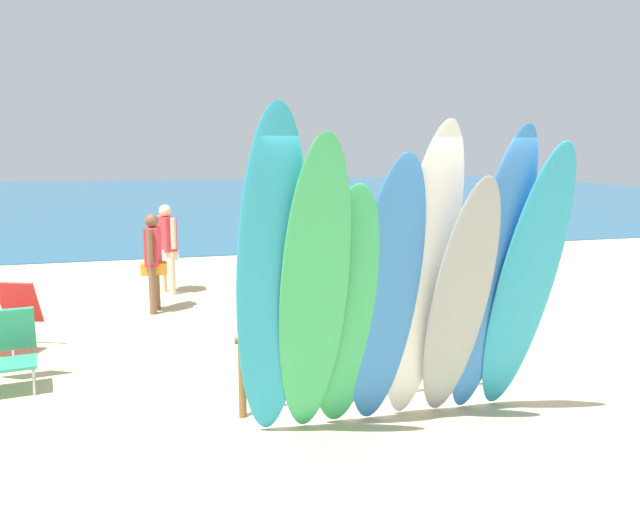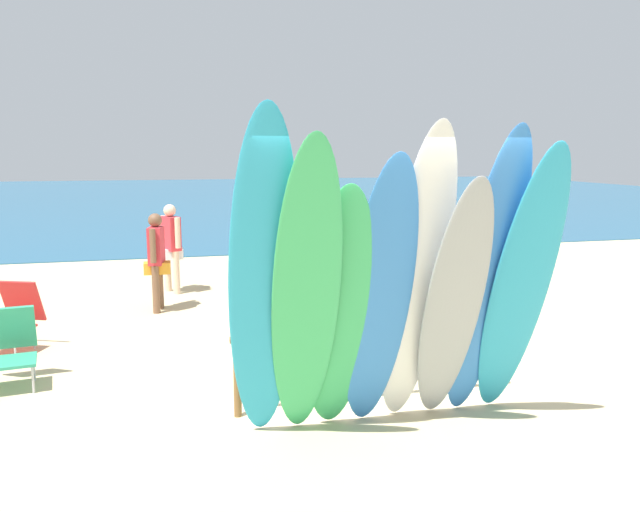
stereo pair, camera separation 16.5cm
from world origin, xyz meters
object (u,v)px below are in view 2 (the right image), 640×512
surfboard_teal_0 (264,285)px  beachgoer_near_rack (290,228)px  surfboard_green_1 (306,297)px  beachgoer_strolling (171,242)px  beach_chair_red (15,314)px  beach_chair_blue (10,344)px  beachgoer_by_water (309,225)px  surfboard_blue_3 (380,298)px  beachgoer_midbeach (396,237)px  surfboard_teal_7 (521,287)px  surfboard_blue_6 (486,280)px  surfboard_white_4 (417,281)px  surfboard_rack (370,345)px  surfboard_grey_5 (453,306)px  beachgoer_photographing (157,255)px  surfboard_green_2 (339,313)px

surfboard_teal_0 → beachgoer_near_rack: 7.36m
surfboard_green_1 → beachgoer_strolling: 6.32m
beach_chair_red → beach_chair_blue: (0.20, -1.28, -0.01)m
beachgoer_by_water → beach_chair_blue: 7.41m
surfboard_blue_3 → beachgoer_midbeach: size_ratio=1.43×
surfboard_blue_3 → beachgoer_near_rack: bearing=82.0°
surfboard_teal_0 → beach_chair_blue: size_ratio=3.55×
beachgoer_near_rack → beachgoer_by_water: size_ratio=1.05×
surfboard_green_1 → beach_chair_blue: surfboard_green_1 is taller
surfboard_green_1 → beach_chair_blue: bearing=143.5°
beachgoer_by_water → beach_chair_red: bearing=71.3°
surfboard_teal_7 → beachgoer_by_water: 8.01m
surfboard_green_1 → beachgoer_near_rack: size_ratio=1.66×
beach_chair_red → surfboard_blue_3: bearing=-21.3°
surfboard_blue_6 → beachgoer_strolling: bearing=108.0°
surfboard_blue_3 → surfboard_white_4: 0.35m
surfboard_rack → beachgoer_strolling: bearing=107.5°
surfboard_teal_7 → beach_chair_red: (-4.73, 3.45, -0.81)m
surfboard_green_1 → beach_chair_red: 4.56m
surfboard_grey_5 → beachgoer_photographing: bearing=119.5°
surfboard_teal_7 → surfboard_green_1: bearing=-178.9°
surfboard_blue_3 → beach_chair_red: 4.91m
surfboard_teal_0 → surfboard_white_4: (1.30, 0.07, -0.05)m
surfboard_teal_0 → beachgoer_by_water: (2.23, 7.98, -0.49)m
surfboard_rack → surfboard_teal_0: size_ratio=0.92×
beachgoer_strolling → beachgoer_photographing: (-0.24, -1.24, -0.02)m
surfboard_white_4 → beachgoer_midbeach: (1.67, 4.85, -0.32)m
surfboard_green_1 → beachgoer_near_rack: 7.34m
surfboard_blue_3 → surfboard_rack: bearing=74.8°
surfboard_white_4 → surfboard_grey_5: 0.38m
surfboard_green_1 → beachgoer_midbeach: bearing=65.3°
surfboard_white_4 → beach_chair_blue: size_ratio=3.40×
beachgoer_near_rack → surfboard_teal_0: bearing=-102.4°
surfboard_teal_0 → surfboard_grey_5: bearing=2.4°
beachgoer_by_water → beach_chair_red: beachgoer_by_water is taller
beachgoer_near_rack → surfboard_teal_7: bearing=-84.9°
beachgoer_by_water → beachgoer_near_rack: bearing=82.8°
surfboard_teal_7 → beachgoer_near_rack: surfboard_teal_7 is taller
beach_chair_blue → beachgoer_near_rack: bearing=43.2°
surfboard_blue_6 → beachgoer_by_water: bearing=83.6°
surfboard_rack → surfboard_white_4: bearing=-75.6°
surfboard_blue_3 → surfboard_grey_5: 0.64m
surfboard_teal_0 → beachgoer_by_water: size_ratio=1.86×
beachgoer_near_rack → beachgoer_strolling: size_ratio=1.07×
surfboard_green_2 → surfboard_grey_5: surfboard_grey_5 is taller
surfboard_green_1 → surfboard_white_4: 0.98m
surfboard_rack → beach_chair_red: beach_chair_red is taller
surfboard_rack → beachgoer_strolling: 5.71m
beachgoer_midbeach → beach_chair_red: (-5.48, -1.50, -0.57)m
surfboard_green_2 → beach_chair_red: 4.63m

